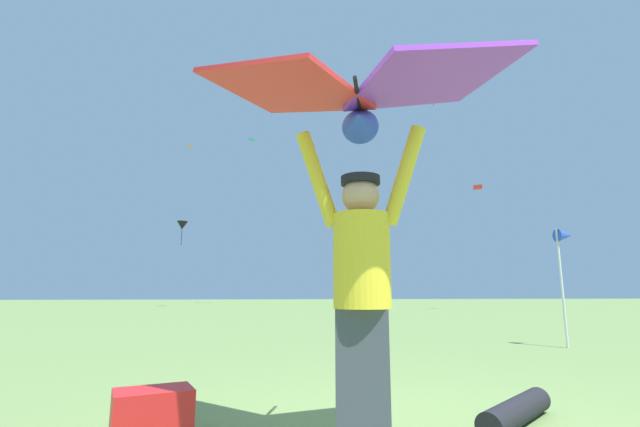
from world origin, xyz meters
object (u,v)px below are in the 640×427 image
object	(u,v)px
kite_flyer_person	(362,288)
distant_kite_black_mid_right	(182,225)
distant_kite_orange_low_left	(190,146)
distant_kite_white_far_center	(253,91)
distant_kite_magenta_high_left	(432,77)
marker_flag	(564,244)
spare_kite_bag	(516,412)
held_stunt_kite	(358,92)
distant_kite_red_mid_left	(478,187)
distant_kite_teal_overhead_distant	(252,139)
cooler_box	(152,414)

from	to	relation	value
kite_flyer_person	distant_kite_black_mid_right	distance (m)	28.61
distant_kite_orange_low_left	distant_kite_white_far_center	bearing A→B (deg)	23.30
distant_kite_magenta_high_left	marker_flag	xyz separation A→B (m)	(-4.57, -16.05, -11.80)
kite_flyer_person	distant_kite_orange_low_left	world-z (taller)	distant_kite_orange_low_left
spare_kite_bag	held_stunt_kite	bearing A→B (deg)	-154.59
distant_kite_orange_low_left	distant_kite_magenta_high_left	bearing A→B (deg)	-34.79
marker_flag	spare_kite_bag	bearing A→B (deg)	-131.24
distant_kite_red_mid_left	spare_kite_bag	world-z (taller)	distant_kite_red_mid_left
spare_kite_bag	distant_kite_white_far_center	bearing A→B (deg)	95.17
held_stunt_kite	spare_kite_bag	distance (m)	2.45
distant_kite_red_mid_left	spare_kite_bag	distance (m)	22.82
spare_kite_bag	kite_flyer_person	bearing A→B (deg)	-157.45
distant_kite_teal_overhead_distant	distant_kite_orange_low_left	xyz separation A→B (m)	(-4.78, -0.02, -0.82)
kite_flyer_person	distant_kite_black_mid_right	xyz separation A→B (m)	(-6.03, 27.61, 4.47)
distant_kite_magenta_high_left	marker_flag	size ratio (longest dim) A/B	1.18
distant_kite_teal_overhead_distant	marker_flag	distance (m)	29.88
kite_flyer_person	cooler_box	size ratio (longest dim) A/B	4.01
kite_flyer_person	spare_kite_bag	size ratio (longest dim) A/B	1.94
spare_kite_bag	marker_flag	distance (m)	5.47
kite_flyer_person	spare_kite_bag	bearing A→B (deg)	22.55
distant_kite_magenta_high_left	marker_flag	bearing A→B (deg)	-105.90
distant_kite_teal_overhead_distant	held_stunt_kite	bearing A→B (deg)	-87.05
distant_kite_red_mid_left	distant_kite_magenta_high_left	bearing A→B (deg)	163.47
kite_flyer_person	distant_kite_red_mid_left	size ratio (longest dim) A/B	3.13
distant_kite_orange_low_left	kite_flyer_person	bearing A→B (deg)	-78.41
kite_flyer_person	distant_kite_white_far_center	world-z (taller)	distant_kite_white_far_center
held_stunt_kite	distant_kite_black_mid_right	distance (m)	28.53
distant_kite_orange_low_left	marker_flag	size ratio (longest dim) A/B	0.27
kite_flyer_person	distant_kite_teal_overhead_distant	bearing A→B (deg)	93.00
held_stunt_kite	spare_kite_bag	size ratio (longest dim) A/B	1.94
held_stunt_kite	distant_kite_black_mid_right	world-z (taller)	distant_kite_black_mid_right
distant_kite_magenta_high_left	distant_kite_orange_low_left	distance (m)	19.09
kite_flyer_person	distant_kite_magenta_high_left	bearing A→B (deg)	65.76
kite_flyer_person	distant_kite_orange_low_left	size ratio (longest dim) A/B	3.52
kite_flyer_person	distant_kite_red_mid_left	bearing A→B (deg)	60.34
distant_kite_black_mid_right	distant_kite_orange_low_left	xyz separation A→B (m)	(-0.40, 3.72, 6.86)
distant_kite_red_mid_left	distant_kite_white_far_center	distance (m)	21.99
distant_kite_teal_overhead_distant	distant_kite_black_mid_right	distance (m)	9.60
kite_flyer_person	distant_kite_teal_overhead_distant	xyz separation A→B (m)	(-1.64, 31.35, 12.14)
cooler_box	spare_kite_bag	size ratio (longest dim) A/B	0.48
held_stunt_kite	distant_kite_white_far_center	bearing A→B (deg)	92.99
kite_flyer_person	distant_kite_white_far_center	distance (m)	37.58
kite_flyer_person	distant_kite_teal_overhead_distant	distance (m)	33.66
held_stunt_kite	distant_kite_teal_overhead_distant	size ratio (longest dim) A/B	2.82
distant_kite_magenta_high_left	distant_kite_red_mid_left	world-z (taller)	distant_kite_magenta_high_left
distant_kite_red_mid_left	distant_kite_black_mid_right	world-z (taller)	distant_kite_red_mid_left
held_stunt_kite	cooler_box	bearing A→B (deg)	153.24
kite_flyer_person	distant_kite_white_far_center	xyz separation A→B (m)	(-1.77, 33.34, 17.26)
distant_kite_white_far_center	marker_flag	bearing A→B (deg)	-77.50
cooler_box	marker_flag	bearing A→B (deg)	14.02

